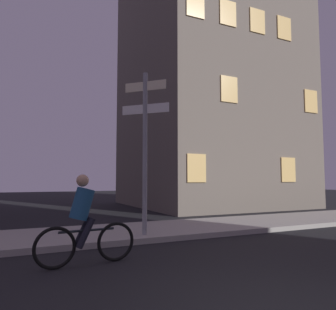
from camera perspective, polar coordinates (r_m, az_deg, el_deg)
sidewalk_kerb at (r=8.98m, az=-8.01°, el=-13.68°), size 40.00×2.78×0.14m
signpost at (r=8.15m, az=-4.17°, el=2.75°), size 0.94×0.94×4.15m
cyclist at (r=5.96m, az=-14.84°, el=-11.73°), size 1.82×0.36×1.61m
building_right_block at (r=20.41m, az=6.97°, el=16.19°), size 8.68×9.21×17.40m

